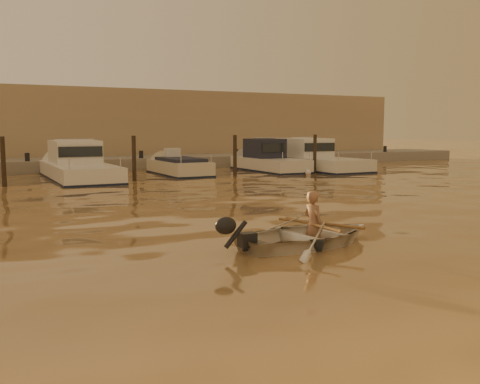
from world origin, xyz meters
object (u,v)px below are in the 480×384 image
person (313,225)px  waterfront_building (80,127)px  dinghy (309,235)px  moored_boat_4 (269,159)px  moored_boat_2 (78,165)px  moored_boat_5 (312,158)px  moored_boat_3 (179,170)px

person → waterfront_building: (0.76, 27.68, 2.01)m
dinghy → waterfront_building: 27.79m
waterfront_building → moored_boat_4: bearing=-53.8°
person → moored_boat_2: moored_boat_2 is taller
moored_boat_4 → moored_boat_5: 2.83m
person → moored_boat_5: (11.63, 16.68, 0.23)m
person → moored_boat_5: bearing=-40.4°
moored_boat_4 → person: bearing=-117.8°
person → moored_boat_2: bearing=-0.5°
dinghy → moored_boat_2: 16.75m
dinghy → waterfront_building: bearing=-7.3°
person → moored_boat_4: bearing=-33.3°
moored_boat_3 → waterfront_building: size_ratio=0.12×
moored_boat_3 → dinghy: bearing=-102.2°
moored_boat_5 → moored_boat_4: bearing=180.0°
person → moored_boat_3: 17.05m
moored_boat_2 → waterfront_building: bearing=78.6°
moored_boat_2 → moored_boat_3: size_ratio=1.52×
dinghy → moored_boat_3: size_ratio=0.56×
moored_boat_4 → waterfront_building: waterfront_building is taller
moored_boat_2 → waterfront_building: size_ratio=0.18×
moored_boat_3 → moored_boat_5: 8.13m
moored_boat_2 → moored_boat_4: (10.25, 0.00, 0.00)m
person → moored_boat_2: (-1.44, 16.68, 0.23)m
person → dinghy: bearing=90.0°
moored_boat_2 → moored_boat_3: (4.95, 0.00, -0.40)m
dinghy → moored_boat_5: 20.41m
moored_boat_4 → dinghy: bearing=-118.1°
dinghy → moored_boat_2: moored_boat_2 is taller
waterfront_building → moored_boat_3: bearing=-76.0°
waterfront_building → dinghy: bearing=-91.8°
moored_boat_4 → waterfront_building: 13.74m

